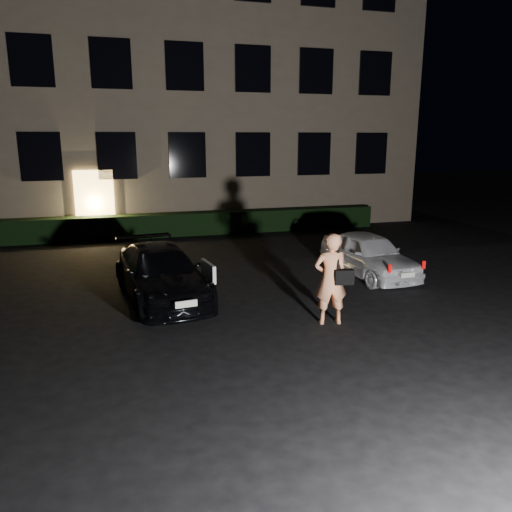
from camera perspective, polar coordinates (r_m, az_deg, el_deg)
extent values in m
plane|color=black|center=(9.62, 2.31, -9.03)|extent=(80.00, 80.00, 0.00)
cube|color=#695E4B|center=(23.72, -9.58, 18.88)|extent=(20.00, 8.00, 12.00)
cube|color=#FDC365|center=(19.54, -17.93, 5.66)|extent=(1.40, 0.10, 2.50)
cube|color=black|center=(19.53, -23.36, 10.38)|extent=(1.40, 0.10, 1.70)
cube|color=black|center=(19.39, -15.60, 10.96)|extent=(1.40, 0.10, 1.70)
cube|color=black|center=(19.59, -7.84, 11.34)|extent=(1.40, 0.10, 1.70)
cube|color=black|center=(20.13, -0.35, 11.51)|extent=(1.40, 0.10, 1.70)
cube|color=black|center=(20.97, 6.65, 11.50)|extent=(1.40, 0.10, 1.70)
cube|color=black|center=(22.10, 13.02, 11.35)|extent=(1.40, 0.10, 1.70)
cube|color=black|center=(19.69, -24.27, 19.69)|extent=(1.40, 0.10, 1.70)
cube|color=black|center=(19.54, -16.23, 20.36)|extent=(1.40, 0.10, 1.70)
cube|color=black|center=(19.74, -8.15, 20.66)|extent=(1.40, 0.10, 1.70)
cube|color=black|center=(20.27, -0.36, 20.59)|extent=(1.40, 0.10, 1.70)
cube|color=black|center=(21.12, 6.90, 20.21)|extent=(1.40, 0.10, 1.70)
cube|color=black|center=(22.23, 13.48, 19.61)|extent=(1.40, 0.10, 1.70)
cube|color=black|center=(19.42, -7.41, 3.68)|extent=(15.00, 0.70, 0.85)
imported|color=black|center=(11.77, -10.81, -1.94)|extent=(2.21, 4.33, 1.20)
cube|color=white|center=(11.25, -5.47, -1.72)|extent=(0.19, 0.86, 0.40)
cube|color=silver|center=(9.80, -7.98, -5.45)|extent=(0.44, 0.10, 0.13)
imported|color=white|center=(13.82, 12.75, 0.20)|extent=(1.67, 3.56, 1.18)
cube|color=red|center=(12.22, 15.06, -1.40)|extent=(0.07, 0.05, 0.20)
cube|color=red|center=(12.81, 18.63, -0.97)|extent=(0.07, 0.05, 0.20)
cube|color=silver|center=(12.53, 16.95, -2.10)|extent=(0.39, 0.07, 0.12)
imported|color=#F09466|center=(10.02, 8.52, -2.61)|extent=(0.74, 0.54, 1.86)
cube|color=black|center=(9.95, 10.01, -2.37)|extent=(0.40, 0.22, 0.30)
cube|color=black|center=(9.85, 9.34, 0.02)|extent=(0.05, 0.07, 0.58)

